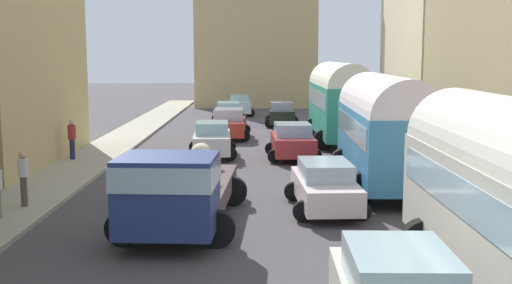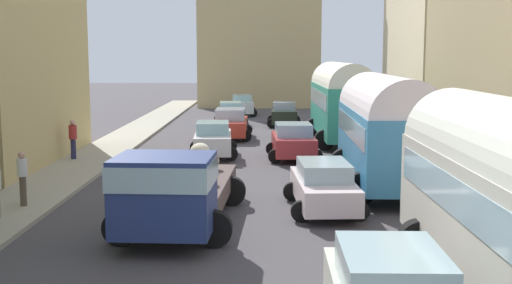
# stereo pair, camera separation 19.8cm
# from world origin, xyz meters

# --- Properties ---
(ground_plane) EXTENTS (154.00, 154.00, 0.00)m
(ground_plane) POSITION_xyz_m (0.00, 27.00, 0.00)
(ground_plane) COLOR #464145
(sidewalk_left) EXTENTS (2.50, 70.00, 0.14)m
(sidewalk_left) POSITION_xyz_m (-7.25, 27.00, 0.07)
(sidewalk_left) COLOR #A19B87
(sidewalk_left) RESTS_ON ground
(sidewalk_right) EXTENTS (2.50, 70.00, 0.14)m
(sidewalk_right) POSITION_xyz_m (7.25, 27.00, 0.07)
(sidewalk_right) COLOR gray
(sidewalk_right) RESTS_ON ground
(building_right_3) EXTENTS (5.31, 11.15, 12.44)m
(building_right_3) POSITION_xyz_m (11.16, 37.61, 6.22)
(building_right_3) COLOR beige
(building_right_3) RESTS_ON ground
(distant_church) EXTENTS (10.63, 7.44, 20.65)m
(distant_church) POSITION_xyz_m (-0.00, 57.61, 7.69)
(distant_church) COLOR tan
(distant_church) RESTS_ON ground
(parked_bus_1) EXTENTS (3.38, 8.21, 3.94)m
(parked_bus_1) POSITION_xyz_m (4.50, 20.98, 2.16)
(parked_bus_1) COLOR teal
(parked_bus_1) RESTS_ON ground
(parked_bus_2) EXTENTS (3.30, 9.03, 4.22)m
(parked_bus_2) POSITION_xyz_m (4.39, 32.70, 2.35)
(parked_bus_2) COLOR #2C8A70
(parked_bus_2) RESTS_ON ground
(cargo_truck_0) EXTENTS (3.40, 7.41, 2.27)m
(cargo_truck_0) POSITION_xyz_m (-2.00, 15.25, 1.18)
(cargo_truck_0) COLOR navy
(cargo_truck_0) RESTS_ON ground
(car_0) EXTENTS (2.35, 3.93, 1.60)m
(car_0) POSITION_xyz_m (-1.99, 27.79, 0.80)
(car_0) COLOR white
(car_0) RESTS_ON ground
(car_1) EXTENTS (2.39, 4.40, 1.66)m
(car_1) POSITION_xyz_m (-1.50, 34.30, 0.82)
(car_1) COLOR #AB2F21
(car_1) RESTS_ON ground
(car_2) EXTENTS (2.39, 4.29, 1.50)m
(car_2) POSITION_xyz_m (-1.83, 41.43, 0.76)
(car_2) COLOR #3A8AD0
(car_2) RESTS_ON ground
(car_3) EXTENTS (2.36, 4.11, 1.60)m
(car_3) POSITION_xyz_m (-1.26, 47.90, 0.81)
(car_3) COLOR silver
(car_3) RESTS_ON ground
(car_5) EXTENTS (2.33, 4.28, 1.49)m
(car_5) POSITION_xyz_m (2.07, 17.62, 0.75)
(car_5) COLOR silver
(car_5) RESTS_ON ground
(car_6) EXTENTS (2.44, 3.73, 1.60)m
(car_6) POSITION_xyz_m (1.64, 27.19, 0.80)
(car_6) COLOR #BA3032
(car_6) RESTS_ON ground
(car_7) EXTENTS (2.25, 3.75, 1.59)m
(car_7) POSITION_xyz_m (1.69, 40.46, 0.80)
(car_7) COLOR #222B20
(car_7) RESTS_ON ground
(pedestrian_1) EXTENTS (0.41, 0.41, 1.79)m
(pedestrian_1) POSITION_xyz_m (-6.91, 17.54, 1.04)
(pedestrian_1) COLOR brown
(pedestrian_1) RESTS_ON ground
(pedestrian_2) EXTENTS (0.35, 0.35, 1.85)m
(pedestrian_2) POSITION_xyz_m (-7.93, 26.26, 1.07)
(pedestrian_2) COLOR #222548
(pedestrian_2) RESTS_ON ground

